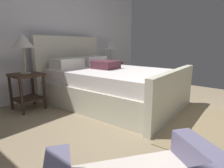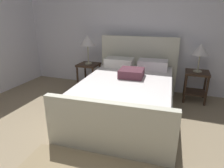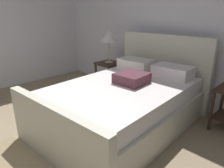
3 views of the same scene
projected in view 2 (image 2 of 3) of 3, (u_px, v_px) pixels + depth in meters
name	position (u px, v px, depth m)	size (l,w,h in m)	color
wall_back	(136.00, 26.00, 4.30)	(5.43, 0.12, 2.79)	white
bed	(128.00, 93.00, 3.43)	(1.75, 2.40, 1.21)	beige
nightstand_right	(196.00, 81.00, 3.86)	(0.44, 0.44, 0.60)	#362419
table_lamp_right	(201.00, 50.00, 3.66)	(0.31, 0.31, 0.54)	#B7B293
nightstand_left	(89.00, 72.00, 4.46)	(0.44, 0.44, 0.60)	#362419
table_lamp_left	(88.00, 41.00, 4.23)	(0.33, 0.33, 0.63)	#B7B293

